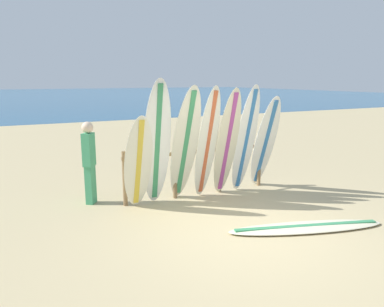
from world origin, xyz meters
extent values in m
plane|color=tan|center=(0.00, 0.00, 0.00)|extent=(120.00, 120.00, 0.00)
cube|color=#1E5984|center=(0.00, 58.00, 0.00)|extent=(120.00, 80.00, 0.01)
cylinder|color=olive|center=(-1.45, 2.31, 0.57)|extent=(0.09, 0.09, 1.14)
cylinder|color=olive|center=(-0.33, 2.31, 0.57)|extent=(0.09, 0.09, 1.14)
cylinder|color=olive|center=(0.79, 2.31, 0.57)|extent=(0.09, 0.09, 1.14)
cylinder|color=olive|center=(1.91, 2.31, 0.57)|extent=(0.09, 0.09, 1.14)
cylinder|color=olive|center=(0.23, 2.31, 0.99)|extent=(3.46, 0.08, 0.08)
ellipsoid|color=silver|center=(-1.28, 1.91, 0.97)|extent=(0.59, 0.74, 1.94)
cube|color=gold|center=(-1.28, 1.91, 0.97)|extent=(0.12, 0.68, 1.79)
ellipsoid|color=white|center=(-0.84, 2.02, 1.30)|extent=(0.61, 0.69, 2.61)
cube|color=#388C59|center=(-0.84, 2.02, 1.30)|extent=(0.13, 0.63, 2.40)
ellipsoid|color=silver|center=(-0.25, 1.94, 1.24)|extent=(0.60, 1.04, 2.48)
cube|color=#388C59|center=(-0.25, 1.94, 1.24)|extent=(0.14, 0.95, 2.29)
ellipsoid|color=white|center=(0.26, 1.94, 1.23)|extent=(0.53, 0.75, 2.46)
cube|color=#CC5933|center=(0.26, 1.94, 1.23)|extent=(0.13, 0.68, 2.27)
ellipsoid|color=beige|center=(0.74, 1.92, 1.21)|extent=(0.52, 0.75, 2.41)
cube|color=#A53F8C|center=(0.74, 1.92, 1.21)|extent=(0.10, 0.70, 2.23)
ellipsoid|color=white|center=(1.22, 1.92, 1.24)|extent=(0.50, 0.75, 2.47)
cube|color=#3372B2|center=(1.22, 1.92, 1.24)|extent=(0.09, 0.70, 2.28)
ellipsoid|color=white|center=(1.84, 2.02, 1.11)|extent=(0.66, 1.06, 2.23)
cube|color=#3372B2|center=(1.84, 2.02, 1.11)|extent=(0.24, 0.93, 2.06)
ellipsoid|color=beige|center=(1.05, -0.28, 0.04)|extent=(2.85, 1.33, 0.07)
cube|color=#388C59|center=(1.05, -0.28, 0.04)|extent=(2.51, 0.84, 0.08)
cube|color=#3F9966|center=(-2.05, 2.76, 0.40)|extent=(0.26, 0.27, 0.81)
cube|color=#3F9966|center=(-2.05, 2.76, 1.15)|extent=(0.31, 0.33, 0.68)
sphere|color=beige|center=(-2.05, 2.76, 1.61)|extent=(0.23, 0.23, 0.23)
camera|label=1|loc=(-3.41, -4.81, 2.57)|focal=34.45mm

